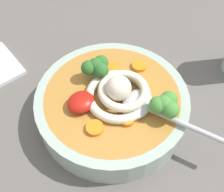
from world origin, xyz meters
The scene contains 11 objects.
table_slab centered at (0.00, 0.00, 1.36)cm, with size 138.87×138.87×2.72cm, color #5B5651.
soup_bowl centered at (-2.22, -1.21, 5.40)cm, with size 24.91×24.91×5.19cm.
noodle_pile centered at (-1.66, -2.33, 9.34)cm, with size 11.39×11.17×4.58cm.
soup_spoon centered at (-0.54, -6.71, 8.71)cm, with size 8.28×17.44×1.60cm.
chili_sauce_dollop centered at (-6.96, 0.75, 8.91)cm, with size 4.41×3.97×1.98cm, color #B2190F.
broccoli_floret_beside_chili centered at (-1.12, 3.45, 10.34)cm, with size 4.89×4.21×3.87cm.
broccoli_floret_rear centered at (0.74, -9.07, 10.42)cm, with size 5.06×4.36×4.00cm.
carrot_slice_extra_b centered at (5.53, 0.13, 8.23)cm, with size 2.53×2.53×0.63cm, color orange.
carrot_slice_extra_a centered at (-3.91, -6.18, 8.27)cm, with size 2.09×2.09×0.72cm, color orange.
carrot_slice_right centered at (1.67, 2.77, 8.29)cm, with size 2.67×2.67×0.75cm, color orange.
carrot_slice_left centered at (-8.28, -3.80, 8.24)cm, with size 2.59×2.59×0.65cm, color orange.
Camera 1 is at (-20.95, -20.36, 43.36)cm, focal length 44.64 mm.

